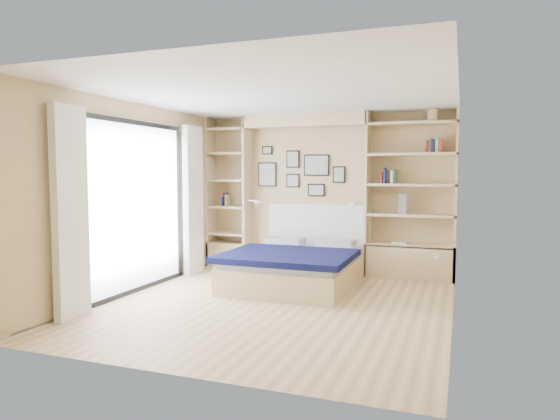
% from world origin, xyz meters
% --- Properties ---
extents(ground, '(4.50, 4.50, 0.00)m').
position_xyz_m(ground, '(0.00, 0.00, 0.00)').
color(ground, '#E0C686').
rests_on(ground, ground).
extents(room_shell, '(4.50, 4.50, 4.50)m').
position_xyz_m(room_shell, '(-0.39, 1.52, 1.08)').
color(room_shell, tan).
rests_on(room_shell, ground).
extents(bed, '(1.70, 2.24, 1.07)m').
position_xyz_m(bed, '(-0.11, 1.05, 0.27)').
color(bed, beige).
rests_on(bed, ground).
extents(photo_gallery, '(1.48, 0.02, 0.82)m').
position_xyz_m(photo_gallery, '(-0.45, 2.22, 1.60)').
color(photo_gallery, black).
rests_on(photo_gallery, ground).
extents(reading_lamps, '(1.92, 0.12, 0.15)m').
position_xyz_m(reading_lamps, '(-0.30, 2.00, 1.10)').
color(reading_lamps, silver).
rests_on(reading_lamps, ground).
extents(shelf_decor, '(3.53, 0.23, 2.03)m').
position_xyz_m(shelf_decor, '(1.08, 2.07, 1.69)').
color(shelf_decor, '#A51E1E').
rests_on(shelf_decor, ground).
extents(deck, '(3.20, 4.00, 0.05)m').
position_xyz_m(deck, '(-3.60, 0.00, 0.00)').
color(deck, '#6A5F4E').
rests_on(deck, ground).
extents(deck_chair, '(0.60, 0.84, 0.78)m').
position_xyz_m(deck_chair, '(-3.90, 0.31, 0.37)').
color(deck_chair, tan).
rests_on(deck_chair, ground).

